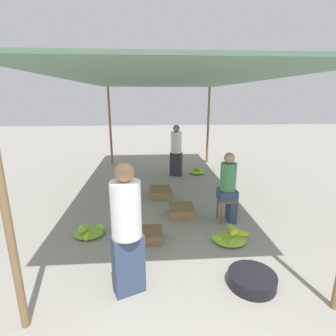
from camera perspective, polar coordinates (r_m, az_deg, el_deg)
canopy_post_front_left at (r=2.90m, az=-31.85°, el=-7.89°), size 0.08×0.08×2.67m
canopy_post_back_left at (r=9.40m, az=-12.48°, el=8.76°), size 0.08×0.08×2.67m
canopy_post_back_right at (r=9.54m, az=8.72°, el=9.04°), size 0.08×0.08×2.67m
canopy_tarp at (r=5.82m, az=-0.46°, el=18.59°), size 3.84×7.30×0.04m
vendor_foreground at (r=3.19m, az=-8.95°, el=-12.93°), size 0.46×0.46×1.66m
stool at (r=5.21m, az=12.62°, el=-7.47°), size 0.34×0.34×0.47m
vendor_seated at (r=5.10m, az=13.08°, el=-3.84°), size 0.35×0.35×1.37m
basin_black at (r=3.83m, az=17.80°, el=-22.10°), size 0.62×0.62×0.16m
banana_pile_left_0 at (r=4.92m, az=-16.77°, el=-13.19°), size 0.55×0.52×0.20m
banana_pile_left_1 at (r=6.51m, az=-9.56°, el=-5.45°), size 0.51×0.46×0.19m
banana_pile_right_0 at (r=4.64m, az=13.33°, el=-14.52°), size 0.71×0.50×0.31m
banana_pile_right_1 at (r=8.30m, az=6.25°, el=-0.74°), size 0.47×0.50×0.21m
crate_near at (r=6.37m, az=-1.70°, el=-5.31°), size 0.51×0.51×0.22m
crate_mid at (r=5.42m, az=2.93°, el=-9.24°), size 0.48×0.48×0.21m
crate_far at (r=4.56m, az=-3.91°, el=-14.42°), size 0.41×0.41×0.20m
shopper_walking_mid at (r=7.89m, az=1.79°, el=3.97°), size 0.43×0.43×1.54m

